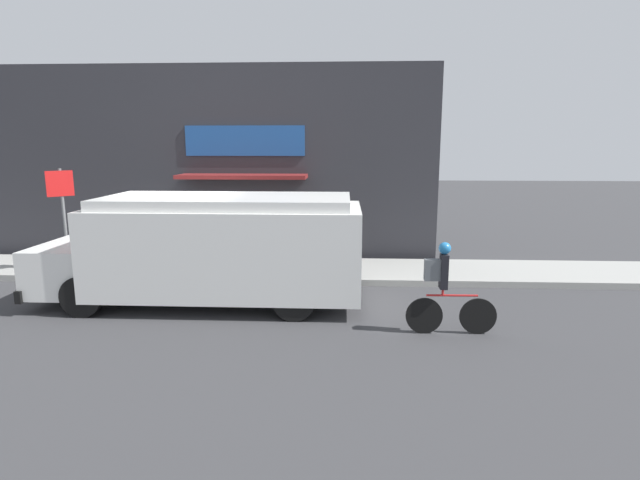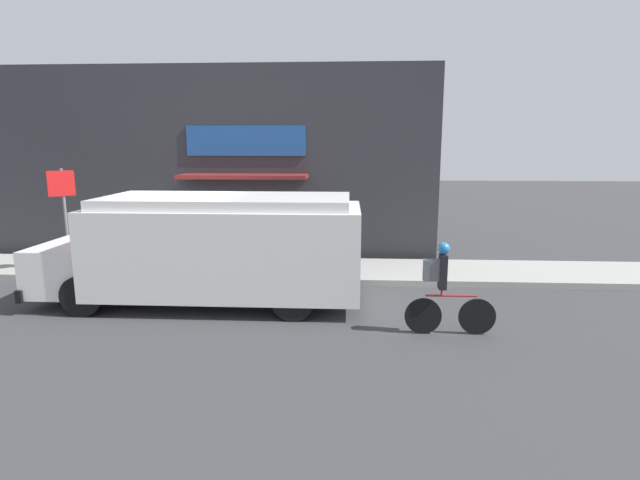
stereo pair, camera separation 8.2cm
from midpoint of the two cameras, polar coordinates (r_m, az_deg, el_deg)
name	(u,v)px [view 2 (the right image)]	position (r m, az deg, el deg)	size (l,w,h in m)	color
ground_plane	(183,283)	(12.02, -15.20, -4.81)	(70.00, 70.00, 0.00)	#38383A
sidewalk	(197,269)	(13.02, -13.70, -3.22)	(28.00, 2.20, 0.15)	#999993
storefront	(210,164)	(14.06, -12.27, 8.43)	(12.47, 1.11, 5.27)	#2D2D33
school_bus	(213,247)	(10.23, -11.86, -0.80)	(6.42, 2.75, 2.17)	white
cyclist	(444,290)	(8.64, 14.27, -5.54)	(1.53, 0.20, 1.58)	black
stop_sign_post	(64,203)	(13.35, -27.09, 3.78)	(0.45, 0.45, 2.47)	slate
trash_bin	(206,246)	(13.28, -12.68, -0.65)	(0.56, 0.56, 0.87)	#2D5138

